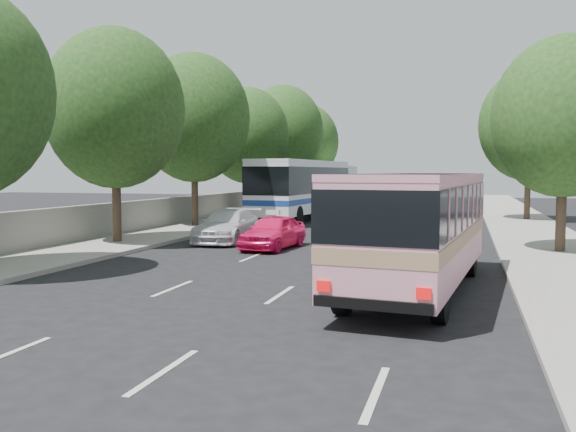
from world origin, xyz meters
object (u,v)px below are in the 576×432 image
at_px(pink_bus, 419,218).
at_px(tour_coach_rear, 338,182).
at_px(pink_taxi, 273,232).
at_px(tour_coach_front, 303,184).
at_px(white_pickup, 228,226).

distance_m(pink_bus, tour_coach_rear, 38.05).
distance_m(pink_taxi, tour_coach_front, 14.63).
bearing_deg(white_pickup, tour_coach_front, 87.56).
height_order(pink_bus, pink_taxi, pink_bus).
xyz_separation_m(pink_taxi, white_pickup, (-2.60, 1.70, 0.02)).
xyz_separation_m(pink_bus, pink_taxi, (-6.11, 7.14, -1.17)).
relative_size(pink_taxi, tour_coach_rear, 0.33).
relative_size(pink_taxi, white_pickup, 0.82).
bearing_deg(tour_coach_rear, pink_taxi, -89.19).
distance_m(pink_bus, pink_taxi, 9.47).
xyz_separation_m(pink_bus, tour_coach_front, (-8.71, 21.46, 0.39)).
bearing_deg(pink_bus, tour_coach_rear, 110.59).
height_order(pink_bus, tour_coach_rear, tour_coach_rear).
xyz_separation_m(pink_taxi, tour_coach_rear, (-3.48, 29.67, 1.45)).
relative_size(pink_bus, tour_coach_front, 0.75).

